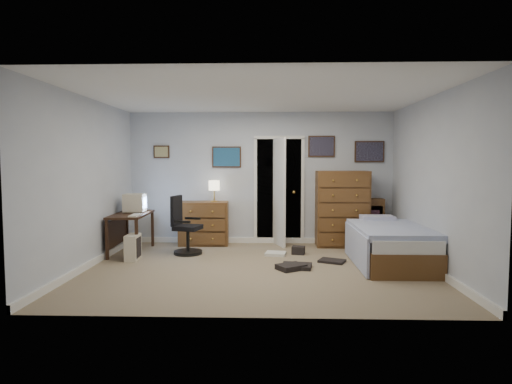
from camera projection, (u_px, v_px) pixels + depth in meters
floor at (258, 269)px, 6.26m from camera, size 5.00×4.00×0.02m
computer_desk at (126, 222)px, 7.32m from camera, size 0.59×1.20×0.68m
crt_monitor at (135, 203)px, 7.45m from camera, size 0.36×0.34×0.33m
keyboard at (135, 215)px, 6.95m from camera, size 0.15×0.37×0.02m
pc_tower at (133, 247)px, 6.79m from camera, size 0.20×0.39×0.41m
office_chair at (185, 231)px, 7.22m from camera, size 0.57×0.57×0.99m
media_stack at (145, 219)px, 8.54m from camera, size 0.17×0.17×0.83m
low_dresser at (204, 223)px, 8.03m from camera, size 0.94×0.50×0.81m
table_lamp at (214, 186)px, 7.98m from camera, size 0.21×0.21×0.40m
doorway at (279, 190)px, 8.44m from camera, size 0.96×1.12×2.05m
tall_dresser at (342, 208)px, 7.91m from camera, size 0.95×0.56×1.39m
headboard_bookcase at (357, 220)px, 8.02m from camera, size 0.97×0.25×0.87m
bed at (388, 244)px, 6.54m from camera, size 1.07×1.97×0.64m
wall_posters at (291, 152)px, 8.09m from camera, size 4.38×0.04×0.60m
floor_clutter at (297, 261)px, 6.58m from camera, size 1.29×1.37×0.13m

